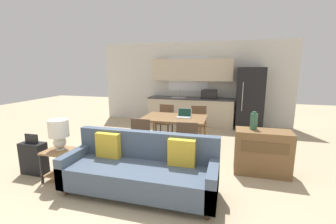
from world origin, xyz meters
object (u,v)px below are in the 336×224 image
Objects in this scene: couch at (141,170)px; table_lamp at (59,132)px; laptop at (184,115)px; dining_chair_far_left at (165,119)px; dining_chair_near_right at (188,141)px; side_table at (59,160)px; dining_chair_far_right at (199,121)px; vase at (254,121)px; refrigerator at (250,99)px; dining_table at (174,120)px; credenza at (262,152)px; dining_chair_near_left at (143,136)px; suitcase at (34,158)px.

table_lamp is (-1.45, 0.02, 0.48)m from couch.
laptop is (1.71, 1.96, -0.03)m from table_lamp.
dining_chair_far_left is (-0.41, 2.73, 0.15)m from couch.
dining_chair_near_right reaches higher than couch.
dining_chair_near_right reaches higher than side_table.
side_table is at bearing -106.48° from dining_chair_far_left.
dining_chair_far_right is at bearing 54.85° from side_table.
laptop is (-1.41, 0.81, -0.14)m from vase.
refrigerator is 3.72× the size of table_lamp.
dining_chair_near_right is (1.96, 1.07, -0.33)m from table_lamp.
dining_table is 2.00m from credenza.
dining_chair_near_left is 1.99m from suitcase.
dining_chair_near_left is (-0.41, 1.13, 0.15)m from couch.
dining_chair_far_right is at bearing -131.76° from refrigerator.
laptop is (0.67, -0.75, 0.31)m from dining_chair_far_left.
suitcase is at bearing -141.27° from dining_chair_far_right.
refrigerator is at bearing 52.19° from table_lamp.
laptop is at bearing 12.44° from dining_table.
couch is 2.46× the size of credenza.
dining_chair_near_right is at bearing 28.71° from table_lamp.
laptop is at bearing -124.69° from refrigerator.
dining_chair_near_left is 1.00× the size of dining_chair_far_left.
credenza is at bearing -16.24° from vase.
table_lamp is (0.01, 0.04, 0.48)m from side_table.
dining_chair_far_left is (-2.24, -1.53, -0.45)m from refrigerator.
side_table is 3.39m from dining_chair_far_right.
laptop reaches higher than dining_chair_far_right.
table_lamp is 0.70× the size of suitcase.
side_table is 1.03× the size of table_lamp.
credenza is 1.34m from dining_chair_near_right.
table_lamp is at bearing -2.51° from suitcase.
dining_chair_near_right is at bearing 29.50° from side_table.
dining_table is 2.86m from suitcase.
suitcase is (-3.90, -4.21, -0.65)m from refrigerator.
dining_chair_far_left reaches higher than suitcase.
couch is 2.16m from credenza.
side_table is at bearing -160.98° from credenza.
credenza is (1.80, -0.82, -0.29)m from dining_table.
side_table is at bearing -101.05° from table_lamp.
dining_table is 2.49m from side_table.
vase is at bearing -31.82° from laptop.
dining_chair_far_right is at bearing 79.83° from couch.
credenza is (0.01, -3.14, -0.55)m from refrigerator.
table_lamp is 2.26m from dining_chair_near_right.
vase reaches higher than dining_chair_near_right.
dining_table is at bearing 41.81° from suitcase.
vase is at bearing 20.20° from table_lamp.
dining_chair_far_left is at bearing -65.91° from dining_chair_near_right.
table_lamp is 2.60m from laptop.
credenza is 2.77m from dining_chair_far_left.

